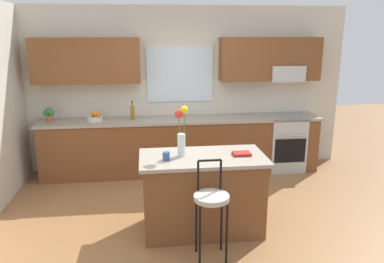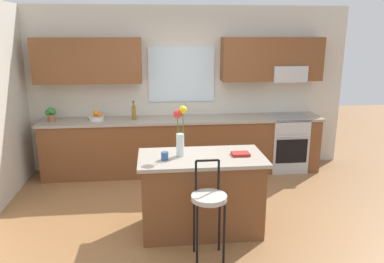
# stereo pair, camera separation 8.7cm
# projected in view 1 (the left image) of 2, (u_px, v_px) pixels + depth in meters

# --- Properties ---
(ground_plane) EXTENTS (14.00, 14.00, 0.00)m
(ground_plane) POSITION_uv_depth(u_px,v_px,m) (195.00, 219.00, 4.77)
(ground_plane) COLOR olive
(back_wall_assembly) EXTENTS (5.60, 0.50, 2.70)m
(back_wall_assembly) POSITION_uv_depth(u_px,v_px,m) (182.00, 80.00, 6.29)
(back_wall_assembly) COLOR beige
(back_wall_assembly) RESTS_ON ground
(counter_run) EXTENTS (4.56, 0.64, 0.92)m
(counter_run) POSITION_uv_depth(u_px,v_px,m) (182.00, 145.00, 6.28)
(counter_run) COLOR brown
(counter_run) RESTS_ON ground
(sink_faucet) EXTENTS (0.02, 0.13, 0.23)m
(sink_faucet) POSITION_uv_depth(u_px,v_px,m) (184.00, 108.00, 6.27)
(sink_faucet) COLOR #B7BABC
(sink_faucet) RESTS_ON counter_run
(oven_range) EXTENTS (0.60, 0.64, 0.92)m
(oven_range) POSITION_uv_depth(u_px,v_px,m) (284.00, 142.00, 6.46)
(oven_range) COLOR #B7BABC
(oven_range) RESTS_ON ground
(kitchen_island) EXTENTS (1.43, 0.76, 0.92)m
(kitchen_island) POSITION_uv_depth(u_px,v_px,m) (202.00, 193.00, 4.42)
(kitchen_island) COLOR brown
(kitchen_island) RESTS_ON ground
(bar_stool_near) EXTENTS (0.36, 0.36, 1.04)m
(bar_stool_near) POSITION_uv_depth(u_px,v_px,m) (211.00, 202.00, 3.80)
(bar_stool_near) COLOR black
(bar_stool_near) RESTS_ON ground
(flower_vase) EXTENTS (0.15, 0.10, 0.58)m
(flower_vase) POSITION_uv_depth(u_px,v_px,m) (181.00, 131.00, 4.23)
(flower_vase) COLOR silver
(flower_vase) RESTS_ON kitchen_island
(mug_ceramic) EXTENTS (0.08, 0.08, 0.09)m
(mug_ceramic) POSITION_uv_depth(u_px,v_px,m) (166.00, 156.00, 4.16)
(mug_ceramic) COLOR #33518C
(mug_ceramic) RESTS_ON kitchen_island
(cookbook) EXTENTS (0.20, 0.15, 0.03)m
(cookbook) POSITION_uv_depth(u_px,v_px,m) (242.00, 154.00, 4.33)
(cookbook) COLOR maroon
(cookbook) RESTS_ON kitchen_island
(fruit_bowl_oranges) EXTENTS (0.24, 0.24, 0.16)m
(fruit_bowl_oranges) POSITION_uv_depth(u_px,v_px,m) (95.00, 118.00, 5.99)
(fruit_bowl_oranges) COLOR silver
(fruit_bowl_oranges) RESTS_ON counter_run
(bottle_olive_oil) EXTENTS (0.06, 0.06, 0.30)m
(bottle_olive_oil) POSITION_uv_depth(u_px,v_px,m) (132.00, 112.00, 6.04)
(bottle_olive_oil) COLOR olive
(bottle_olive_oil) RESTS_ON counter_run
(potted_plant_small) EXTENTS (0.18, 0.12, 0.22)m
(potted_plant_small) POSITION_uv_depth(u_px,v_px,m) (49.00, 114.00, 5.89)
(potted_plant_small) COLOR #9E5B3D
(potted_plant_small) RESTS_ON counter_run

